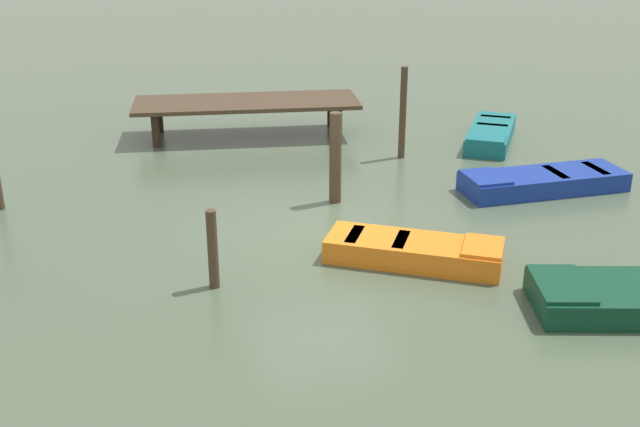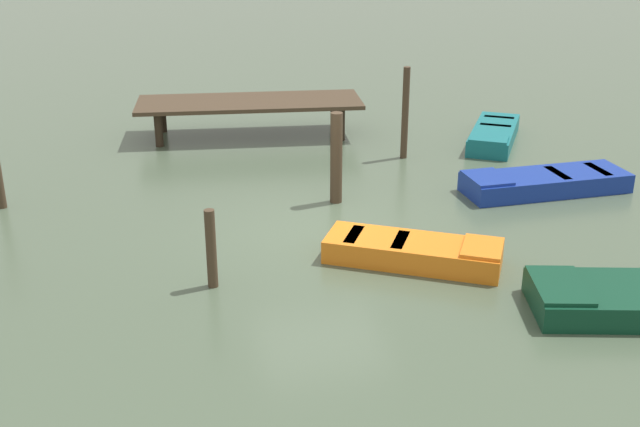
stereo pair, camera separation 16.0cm
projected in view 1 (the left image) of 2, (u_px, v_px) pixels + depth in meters
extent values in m
plane|color=#475642|center=(320.00, 231.00, 14.66)|extent=(80.00, 80.00, 0.00)
cube|color=#423323|center=(246.00, 103.00, 20.16)|extent=(5.95, 2.57, 0.10)
cylinder|color=#2E2318|center=(331.00, 111.00, 21.23)|extent=(0.20, 0.20, 0.85)
cylinder|color=#2E2318|center=(338.00, 124.00, 20.00)|extent=(0.20, 0.20, 0.85)
cylinder|color=#2E2318|center=(159.00, 117.00, 20.68)|extent=(0.20, 0.20, 0.85)
cylinder|color=#2E2318|center=(156.00, 130.00, 19.45)|extent=(0.20, 0.20, 0.85)
cube|color=orange|center=(414.00, 251.00, 13.33)|extent=(3.08, 2.36, 0.40)
cube|color=black|center=(414.00, 244.00, 13.28)|extent=(2.58, 1.95, 0.04)
cube|color=orange|center=(483.00, 247.00, 12.95)|extent=(1.02, 1.12, 0.06)
cube|color=black|center=(401.00, 240.00, 13.32)|extent=(0.57, 0.78, 0.04)
cube|color=black|center=(355.00, 235.00, 13.53)|extent=(0.57, 0.78, 0.04)
cube|color=navy|center=(544.00, 182.00, 16.61)|extent=(3.54, 1.20, 0.40)
cube|color=silver|center=(544.00, 175.00, 16.55)|extent=(3.01, 0.94, 0.04)
cube|color=navy|center=(486.00, 177.00, 16.19)|extent=(0.79, 1.04, 0.06)
cube|color=#A4A49F|center=(556.00, 173.00, 16.60)|extent=(0.22, 0.89, 0.04)
cube|color=#A4A49F|center=(595.00, 169.00, 16.84)|extent=(0.22, 0.89, 0.04)
cube|color=#14666B|center=(491.00, 134.00, 19.94)|extent=(2.45, 3.12, 0.40)
cube|color=beige|center=(491.00, 129.00, 19.89)|extent=(2.03, 2.61, 0.04)
cube|color=#14666B|center=(486.00, 138.00, 18.81)|extent=(1.12, 1.04, 0.06)
cube|color=#9B9789|center=(492.00, 125.00, 20.08)|extent=(0.77, 0.58, 0.04)
cube|color=#9B9789|center=(496.00, 117.00, 20.81)|extent=(0.77, 0.58, 0.04)
cube|color=#0C3823|center=(561.00, 284.00, 11.69)|extent=(1.05, 1.40, 0.06)
cylinder|color=#423323|center=(335.00, 158.00, 15.71)|extent=(0.25, 0.25, 1.88)
cylinder|color=#423323|center=(403.00, 113.00, 18.41)|extent=(0.16, 0.16, 2.19)
cylinder|color=#423323|center=(213.00, 249.00, 12.30)|extent=(0.17, 0.17, 1.32)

